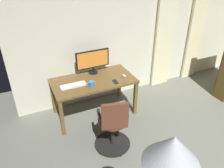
{
  "coord_description": "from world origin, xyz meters",
  "views": [
    {
      "loc": [
        2.57,
        0.55,
        2.68
      ],
      "look_at": [
        1.35,
        -2.11,
        0.94
      ],
      "focal_mm": 36.06,
      "sensor_mm": 36.0,
      "label": 1
    }
  ],
  "objects_px": {
    "computer_monitor": "(93,60)",
    "office_chair": "(113,126)",
    "computer_mouse": "(124,76)",
    "cell_phone_face_up": "(115,82)",
    "mug_coffee": "(91,84)",
    "computer_keyboard": "(73,85)",
    "desk": "(93,84)"
  },
  "relations": [
    {
      "from": "desk",
      "to": "computer_keyboard",
      "type": "bearing_deg",
      "value": 8.58
    },
    {
      "from": "computer_mouse",
      "to": "mug_coffee",
      "type": "bearing_deg",
      "value": 7.32
    },
    {
      "from": "mug_coffee",
      "to": "computer_monitor",
      "type": "bearing_deg",
      "value": -113.9
    },
    {
      "from": "office_chair",
      "to": "computer_monitor",
      "type": "distance_m",
      "value": 1.34
    },
    {
      "from": "computer_monitor",
      "to": "computer_keyboard",
      "type": "distance_m",
      "value": 0.62
    },
    {
      "from": "computer_monitor",
      "to": "desk",
      "type": "bearing_deg",
      "value": 68.97
    },
    {
      "from": "computer_keyboard",
      "to": "computer_mouse",
      "type": "distance_m",
      "value": 0.93
    },
    {
      "from": "computer_mouse",
      "to": "computer_monitor",
      "type": "bearing_deg",
      "value": -39.42
    },
    {
      "from": "cell_phone_face_up",
      "to": "computer_monitor",
      "type": "bearing_deg",
      "value": -63.51
    },
    {
      "from": "office_chair",
      "to": "mug_coffee",
      "type": "height_order",
      "value": "office_chair"
    },
    {
      "from": "computer_mouse",
      "to": "cell_phone_face_up",
      "type": "distance_m",
      "value": 0.25
    },
    {
      "from": "desk",
      "to": "cell_phone_face_up",
      "type": "relative_size",
      "value": 10.06
    },
    {
      "from": "computer_keyboard",
      "to": "desk",
      "type": "bearing_deg",
      "value": -171.42
    },
    {
      "from": "computer_monitor",
      "to": "computer_mouse",
      "type": "xyz_separation_m",
      "value": [
        -0.45,
        0.37,
        -0.24
      ]
    },
    {
      "from": "computer_monitor",
      "to": "cell_phone_face_up",
      "type": "bearing_deg",
      "value": 114.83
    },
    {
      "from": "cell_phone_face_up",
      "to": "computer_keyboard",
      "type": "bearing_deg",
      "value": -12.01
    },
    {
      "from": "desk",
      "to": "computer_monitor",
      "type": "xyz_separation_m",
      "value": [
        -0.1,
        -0.26,
        0.34
      ]
    },
    {
      "from": "office_chair",
      "to": "computer_mouse",
      "type": "distance_m",
      "value": 1.09
    },
    {
      "from": "computer_monitor",
      "to": "mug_coffee",
      "type": "bearing_deg",
      "value": 66.1
    },
    {
      "from": "computer_mouse",
      "to": "desk",
      "type": "bearing_deg",
      "value": -11.61
    },
    {
      "from": "cell_phone_face_up",
      "to": "mug_coffee",
      "type": "relative_size",
      "value": 1.08
    },
    {
      "from": "desk",
      "to": "computer_monitor",
      "type": "distance_m",
      "value": 0.44
    },
    {
      "from": "desk",
      "to": "office_chair",
      "type": "relative_size",
      "value": 1.52
    },
    {
      "from": "cell_phone_face_up",
      "to": "desk",
      "type": "bearing_deg",
      "value": -33.4
    },
    {
      "from": "office_chair",
      "to": "cell_phone_face_up",
      "type": "bearing_deg",
      "value": 78.21
    },
    {
      "from": "computer_monitor",
      "to": "computer_keyboard",
      "type": "xyz_separation_m",
      "value": [
        0.48,
        0.32,
        -0.25
      ]
    },
    {
      "from": "desk",
      "to": "computer_keyboard",
      "type": "height_order",
      "value": "computer_keyboard"
    },
    {
      "from": "computer_mouse",
      "to": "mug_coffee",
      "type": "distance_m",
      "value": 0.66
    },
    {
      "from": "office_chair",
      "to": "computer_keyboard",
      "type": "height_order",
      "value": "office_chair"
    },
    {
      "from": "computer_monitor",
      "to": "office_chair",
      "type": "bearing_deg",
      "value": 82.58
    },
    {
      "from": "desk",
      "to": "computer_monitor",
      "type": "relative_size",
      "value": 2.31
    },
    {
      "from": "desk",
      "to": "computer_mouse",
      "type": "relative_size",
      "value": 14.49
    }
  ]
}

